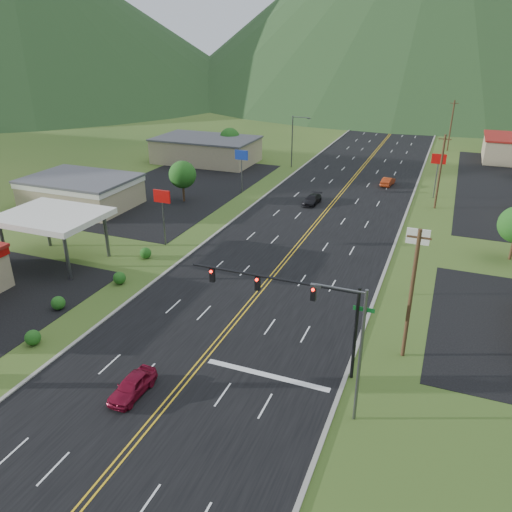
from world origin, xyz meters
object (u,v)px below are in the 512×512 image
at_px(traffic_signal, 298,299).
at_px(car_red_far, 388,182).
at_px(car_red_near, 132,386).
at_px(gas_canopy, 52,217).
at_px(streetlight_east, 355,347).
at_px(car_dark_mid, 312,200).
at_px(streetlight_west, 294,138).

distance_m(traffic_signal, car_red_far, 50.20).
height_order(car_red_near, car_red_far, car_red_near).
height_order(gas_canopy, car_red_far, gas_canopy).
relative_size(streetlight_east, gas_canopy, 0.90).
xyz_separation_m(car_dark_mid, car_red_far, (8.50, 13.55, 0.04)).
distance_m(traffic_signal, gas_canopy, 29.59).
bearing_deg(gas_canopy, streetlight_east, -19.88).
height_order(traffic_signal, car_dark_mid, traffic_signal).
relative_size(streetlight_east, car_red_far, 2.24).
xyz_separation_m(car_red_near, car_red_far, (8.38, 57.11, -0.02)).
bearing_deg(car_red_near, streetlight_east, 14.44).
bearing_deg(car_red_far, car_dark_mid, 65.36).
relative_size(traffic_signal, car_red_far, 3.27).
bearing_deg(gas_canopy, traffic_signal, -15.70).
relative_size(streetlight_east, streetlight_west, 1.00).
relative_size(car_red_near, car_red_far, 0.99).
distance_m(car_red_near, car_red_far, 57.72).
bearing_deg(streetlight_east, gas_canopy, 160.12).
bearing_deg(streetlight_west, streetlight_east, -69.14).
bearing_deg(car_red_far, car_red_near, 89.12).
bearing_deg(car_red_near, traffic_signal, 39.95).
distance_m(streetlight_west, car_red_near, 63.96).
xyz_separation_m(streetlight_west, car_red_far, (17.55, -6.03, -4.52)).
bearing_deg(car_dark_mid, gas_canopy, -119.96).
height_order(streetlight_east, car_red_near, streetlight_east).
relative_size(car_red_near, car_dark_mid, 0.93).
bearing_deg(car_dark_mid, car_red_far, 62.22).
bearing_deg(streetlight_west, traffic_signal, -72.03).
height_order(gas_canopy, car_red_near, gas_canopy).
bearing_deg(traffic_signal, car_red_far, 90.70).
relative_size(traffic_signal, car_dark_mid, 3.05).
bearing_deg(car_red_far, streetlight_east, 103.09).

